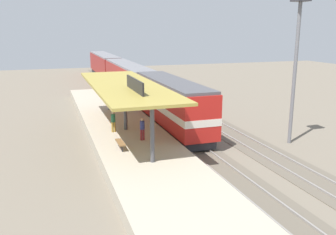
{
  "coord_description": "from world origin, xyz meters",
  "views": [
    {
      "loc": [
        -10.51,
        -28.78,
        9.04
      ],
      "look_at": [
        -1.38,
        -1.41,
        2.0
      ],
      "focal_mm": 39.03,
      "sensor_mm": 36.0,
      "label": 1
    }
  ],
  "objects_px": {
    "light_mast": "(298,37)",
    "person_waiting": "(142,128)",
    "locomotive": "(171,104)",
    "passenger_carriage_rear": "(105,65)",
    "platform_bench": "(120,143)",
    "person_walking": "(113,121)",
    "passenger_carriage_front": "(128,79)"
  },
  "relations": [
    {
      "from": "light_mast",
      "to": "person_walking",
      "type": "bearing_deg",
      "value": 161.22
    },
    {
      "from": "passenger_carriage_rear",
      "to": "passenger_carriage_front",
      "type": "bearing_deg",
      "value": -90.0
    },
    {
      "from": "passenger_carriage_front",
      "to": "person_waiting",
      "type": "relative_size",
      "value": 11.7
    },
    {
      "from": "passenger_carriage_rear",
      "to": "person_waiting",
      "type": "relative_size",
      "value": 11.7
    },
    {
      "from": "light_mast",
      "to": "locomotive",
      "type": "bearing_deg",
      "value": 138.87
    },
    {
      "from": "person_walking",
      "to": "locomotive",
      "type": "bearing_deg",
      "value": 21.3
    },
    {
      "from": "person_waiting",
      "to": "passenger_carriage_rear",
      "type": "bearing_deg",
      "value": 84.75
    },
    {
      "from": "passenger_carriage_rear",
      "to": "person_walking",
      "type": "relative_size",
      "value": 11.7
    },
    {
      "from": "platform_bench",
      "to": "person_walking",
      "type": "xyz_separation_m",
      "value": [
        0.3,
        4.37,
        0.51
      ]
    },
    {
      "from": "person_walking",
      "to": "passenger_carriage_front",
      "type": "bearing_deg",
      "value": 74.27
    },
    {
      "from": "passenger_carriage_rear",
      "to": "light_mast",
      "type": "relative_size",
      "value": 1.71
    },
    {
      "from": "light_mast",
      "to": "person_waiting",
      "type": "height_order",
      "value": "light_mast"
    },
    {
      "from": "light_mast",
      "to": "passenger_carriage_front",
      "type": "bearing_deg",
      "value": 107.45
    },
    {
      "from": "locomotive",
      "to": "light_mast",
      "type": "distance_m",
      "value": 11.96
    },
    {
      "from": "platform_bench",
      "to": "person_walking",
      "type": "relative_size",
      "value": 0.99
    },
    {
      "from": "platform_bench",
      "to": "person_walking",
      "type": "height_order",
      "value": "person_walking"
    },
    {
      "from": "locomotive",
      "to": "light_mast",
      "type": "xyz_separation_m",
      "value": [
        7.8,
        -6.81,
        5.99
      ]
    },
    {
      "from": "passenger_carriage_rear",
      "to": "platform_bench",
      "type": "bearing_deg",
      "value": -97.53
    },
    {
      "from": "passenger_carriage_front",
      "to": "person_walking",
      "type": "distance_m",
      "value": 21.01
    },
    {
      "from": "locomotive",
      "to": "light_mast",
      "type": "relative_size",
      "value": 1.23
    },
    {
      "from": "light_mast",
      "to": "person_walking",
      "type": "relative_size",
      "value": 6.84
    },
    {
      "from": "light_mast",
      "to": "person_waiting",
      "type": "distance_m",
      "value": 13.63
    },
    {
      "from": "locomotive",
      "to": "light_mast",
      "type": "height_order",
      "value": "light_mast"
    },
    {
      "from": "person_waiting",
      "to": "platform_bench",
      "type": "bearing_deg",
      "value": -142.91
    },
    {
      "from": "passenger_carriage_front",
      "to": "light_mast",
      "type": "height_order",
      "value": "light_mast"
    },
    {
      "from": "locomotive",
      "to": "passenger_carriage_rear",
      "type": "xyz_separation_m",
      "value": [
        0.0,
        38.8,
        -0.1
      ]
    },
    {
      "from": "passenger_carriage_rear",
      "to": "light_mast",
      "type": "xyz_separation_m",
      "value": [
        7.8,
        -45.61,
        6.08
      ]
    },
    {
      "from": "platform_bench",
      "to": "light_mast",
      "type": "distance_m",
      "value": 15.5
    },
    {
      "from": "locomotive",
      "to": "passenger_carriage_rear",
      "type": "relative_size",
      "value": 0.72
    },
    {
      "from": "platform_bench",
      "to": "passenger_carriage_front",
      "type": "height_order",
      "value": "passenger_carriage_front"
    },
    {
      "from": "platform_bench",
      "to": "passenger_carriage_rear",
      "type": "distance_m",
      "value": 45.79
    },
    {
      "from": "platform_bench",
      "to": "person_walking",
      "type": "bearing_deg",
      "value": 86.03
    }
  ]
}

